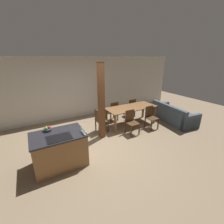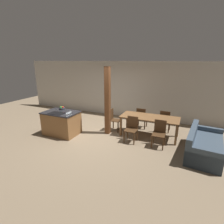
% 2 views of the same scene
% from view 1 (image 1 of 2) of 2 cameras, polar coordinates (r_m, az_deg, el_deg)
% --- Properties ---
extents(ground_plane, '(16.00, 16.00, 0.00)m').
position_cam_1_polar(ground_plane, '(4.99, -4.99, -12.19)').
color(ground_plane, '#847056').
extents(wall_back, '(11.20, 0.08, 2.70)m').
position_cam_1_polar(wall_back, '(6.94, -14.97, 8.60)').
color(wall_back, beige).
rests_on(wall_back, ground_plane).
extents(kitchen_island, '(1.29, 0.90, 0.89)m').
position_cam_1_polar(kitchen_island, '(4.18, -19.32, -13.27)').
color(kitchen_island, olive).
rests_on(kitchen_island, ground_plane).
extents(fruit_bowl, '(0.21, 0.21, 0.12)m').
position_cam_1_polar(fruit_bowl, '(4.20, -23.40, -5.96)').
color(fruit_bowl, '#383D47').
rests_on(fruit_bowl, kitchen_island).
extents(wine_glass_near, '(0.06, 0.06, 0.14)m').
position_cam_1_polar(wine_glass_near, '(3.69, -10.38, -7.08)').
color(wine_glass_near, silver).
rests_on(wine_glass_near, kitchen_island).
extents(wine_glass_middle, '(0.06, 0.06, 0.14)m').
position_cam_1_polar(wine_glass_middle, '(3.76, -10.78, -6.59)').
color(wine_glass_middle, silver).
rests_on(wine_glass_middle, kitchen_island).
extents(wine_glass_far, '(0.06, 0.06, 0.14)m').
position_cam_1_polar(wine_glass_far, '(3.82, -11.17, -6.12)').
color(wine_glass_far, silver).
rests_on(wine_glass_far, kitchen_island).
extents(wine_glass_end, '(0.06, 0.06, 0.14)m').
position_cam_1_polar(wine_glass_end, '(3.89, -11.55, -5.67)').
color(wine_glass_end, silver).
rests_on(wine_glass_end, kitchen_island).
extents(dining_table, '(2.09, 0.88, 0.75)m').
position_cam_1_polar(dining_table, '(6.18, 7.31, 1.11)').
color(dining_table, brown).
rests_on(dining_table, ground_plane).
extents(dining_chair_near_left, '(0.40, 0.40, 0.87)m').
position_cam_1_polar(dining_chair_near_left, '(5.49, 7.40, -3.64)').
color(dining_chair_near_left, '#472D19').
rests_on(dining_chair_near_left, ground_plane).
extents(dining_chair_near_right, '(0.40, 0.40, 0.87)m').
position_cam_1_polar(dining_chair_near_right, '(6.07, 14.56, -1.78)').
color(dining_chair_near_right, '#472D19').
rests_on(dining_chair_near_right, ground_plane).
extents(dining_chair_far_left, '(0.40, 0.40, 0.87)m').
position_cam_1_polar(dining_chair_far_left, '(6.53, 0.42, 0.47)').
color(dining_chair_far_left, '#472D19').
rests_on(dining_chair_far_left, ground_plane).
extents(dining_chair_far_right, '(0.40, 0.40, 0.87)m').
position_cam_1_polar(dining_chair_far_right, '(7.02, 7.10, 1.75)').
color(dining_chair_far_right, '#472D19').
rests_on(dining_chair_far_right, ground_plane).
extents(dining_chair_head_end, '(0.40, 0.40, 0.87)m').
position_cam_1_polar(dining_chair_head_end, '(5.57, -4.61, -3.18)').
color(dining_chair_head_end, '#472D19').
rests_on(dining_chair_head_end, ground_plane).
extents(couch, '(1.10, 1.98, 0.78)m').
position_cam_1_polar(couch, '(7.06, 22.35, -1.17)').
color(couch, '#3D4C5B').
rests_on(couch, ground_plane).
extents(timber_post, '(0.18, 0.18, 2.53)m').
position_cam_1_polar(timber_post, '(4.94, -4.10, 3.66)').
color(timber_post, brown).
rests_on(timber_post, ground_plane).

